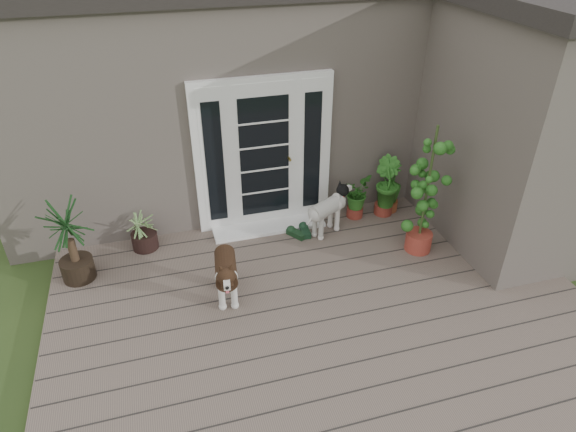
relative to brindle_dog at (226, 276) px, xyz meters
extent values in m
cube|color=#6B5B4C|center=(1.03, -0.68, -0.39)|extent=(6.20, 4.60, 0.12)
cube|color=#665E54|center=(1.03, 3.57, 1.10)|extent=(7.40, 4.00, 3.10)
cube|color=#665E54|center=(3.93, 0.42, 1.10)|extent=(1.60, 2.40, 3.10)
cube|color=white|center=(0.83, 1.52, 0.75)|extent=(1.90, 0.14, 2.15)
cube|color=white|center=(0.83, 1.32, -0.30)|extent=(1.60, 0.40, 0.05)
imported|color=#1A5D1D|center=(2.14, 1.27, -0.05)|extent=(0.62, 0.62, 0.56)
imported|color=#23631C|center=(2.59, 1.23, 0.01)|extent=(0.51, 0.51, 0.68)
imported|color=#1D4B15|center=(2.70, 1.32, -0.01)|extent=(0.41, 0.41, 0.64)
camera|label=1|loc=(-0.56, -4.53, 3.68)|focal=31.21mm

